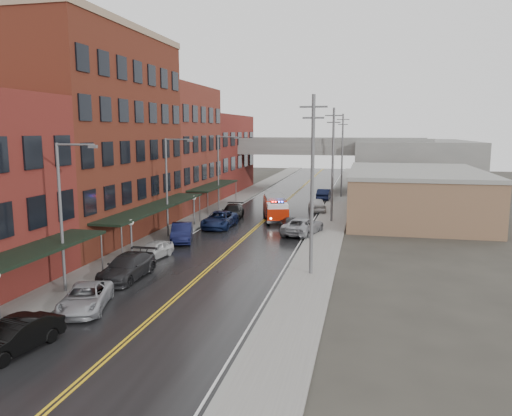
# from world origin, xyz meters

# --- Properties ---
(ground) EXTENTS (220.00, 220.00, 0.00)m
(ground) POSITION_xyz_m (0.00, 0.00, 0.00)
(ground) COLOR #2D2B26
(ground) RESTS_ON ground
(road) EXTENTS (11.00, 160.00, 0.02)m
(road) POSITION_xyz_m (0.00, 30.00, 0.01)
(road) COLOR black
(road) RESTS_ON ground
(sidewalk_left) EXTENTS (3.00, 160.00, 0.15)m
(sidewalk_left) POSITION_xyz_m (-7.30, 30.00, 0.07)
(sidewalk_left) COLOR slate
(sidewalk_left) RESTS_ON ground
(sidewalk_right) EXTENTS (3.00, 160.00, 0.15)m
(sidewalk_right) POSITION_xyz_m (7.30, 30.00, 0.07)
(sidewalk_right) COLOR slate
(sidewalk_right) RESTS_ON ground
(curb_left) EXTENTS (0.30, 160.00, 0.15)m
(curb_left) POSITION_xyz_m (-5.65, 30.00, 0.07)
(curb_left) COLOR gray
(curb_left) RESTS_ON ground
(curb_right) EXTENTS (0.30, 160.00, 0.15)m
(curb_right) POSITION_xyz_m (5.65, 30.00, 0.07)
(curb_right) COLOR gray
(curb_right) RESTS_ON ground
(brick_building_b) EXTENTS (9.00, 20.00, 18.00)m
(brick_building_b) POSITION_xyz_m (-13.30, 23.00, 9.00)
(brick_building_b) COLOR #552216
(brick_building_b) RESTS_ON ground
(brick_building_c) EXTENTS (9.00, 15.00, 15.00)m
(brick_building_c) POSITION_xyz_m (-13.30, 40.50, 7.50)
(brick_building_c) COLOR maroon
(brick_building_c) RESTS_ON ground
(brick_building_far) EXTENTS (9.00, 20.00, 12.00)m
(brick_building_far) POSITION_xyz_m (-13.30, 58.00, 6.00)
(brick_building_far) COLOR maroon
(brick_building_far) RESTS_ON ground
(tan_building) EXTENTS (14.00, 22.00, 5.00)m
(tan_building) POSITION_xyz_m (16.00, 40.00, 2.50)
(tan_building) COLOR brown
(tan_building) RESTS_ON ground
(right_far_block) EXTENTS (18.00, 30.00, 8.00)m
(right_far_block) POSITION_xyz_m (18.00, 70.00, 4.00)
(right_far_block) COLOR slate
(right_far_block) RESTS_ON ground
(awning_0) EXTENTS (2.60, 16.00, 3.09)m
(awning_0) POSITION_xyz_m (-7.49, 4.00, 2.99)
(awning_0) COLOR black
(awning_0) RESTS_ON ground
(awning_1) EXTENTS (2.60, 18.00, 3.09)m
(awning_1) POSITION_xyz_m (-7.49, 23.00, 2.99)
(awning_1) COLOR black
(awning_1) RESTS_ON ground
(awning_2) EXTENTS (2.60, 13.00, 3.09)m
(awning_2) POSITION_xyz_m (-7.49, 40.50, 2.99)
(awning_2) COLOR black
(awning_2) RESTS_ON ground
(globe_lamp_1) EXTENTS (0.44, 0.44, 3.12)m
(globe_lamp_1) POSITION_xyz_m (-6.40, 16.00, 2.31)
(globe_lamp_1) COLOR #59595B
(globe_lamp_1) RESTS_ON ground
(globe_lamp_2) EXTENTS (0.44, 0.44, 3.12)m
(globe_lamp_2) POSITION_xyz_m (-6.40, 30.00, 2.31)
(globe_lamp_2) COLOR #59595B
(globe_lamp_2) RESTS_ON ground
(street_lamp_0) EXTENTS (2.64, 0.22, 9.00)m
(street_lamp_0) POSITION_xyz_m (-6.55, 8.00, 5.19)
(street_lamp_0) COLOR #59595B
(street_lamp_0) RESTS_ON ground
(street_lamp_1) EXTENTS (2.64, 0.22, 9.00)m
(street_lamp_1) POSITION_xyz_m (-6.55, 24.00, 5.19)
(street_lamp_1) COLOR #59595B
(street_lamp_1) RESTS_ON ground
(street_lamp_2) EXTENTS (2.64, 0.22, 9.00)m
(street_lamp_2) POSITION_xyz_m (-6.55, 40.00, 5.19)
(street_lamp_2) COLOR #59595B
(street_lamp_2) RESTS_ON ground
(utility_pole_0) EXTENTS (1.80, 0.24, 12.00)m
(utility_pole_0) POSITION_xyz_m (7.20, 15.00, 6.31)
(utility_pole_0) COLOR #59595B
(utility_pole_0) RESTS_ON ground
(utility_pole_1) EXTENTS (1.80, 0.24, 12.00)m
(utility_pole_1) POSITION_xyz_m (7.20, 35.00, 6.31)
(utility_pole_1) COLOR #59595B
(utility_pole_1) RESTS_ON ground
(utility_pole_2) EXTENTS (1.80, 0.24, 12.00)m
(utility_pole_2) POSITION_xyz_m (7.20, 55.00, 6.31)
(utility_pole_2) COLOR #59595B
(utility_pole_2) RESTS_ON ground
(overpass) EXTENTS (40.00, 10.00, 7.50)m
(overpass) POSITION_xyz_m (0.00, 62.00, 5.99)
(overpass) COLOR slate
(overpass) RESTS_ON ground
(fire_truck) EXTENTS (4.22, 7.39, 2.57)m
(fire_truck) POSITION_xyz_m (1.16, 34.83, 1.39)
(fire_truck) COLOR #AE1E08
(fire_truck) RESTS_ON ground
(parked_car_left_1) EXTENTS (2.31, 4.71, 1.49)m
(parked_car_left_1) POSITION_xyz_m (-4.20, 0.30, 0.74)
(parked_car_left_1) COLOR black
(parked_car_left_1) RESTS_ON ground
(parked_car_left_2) EXTENTS (3.57, 5.31, 1.35)m
(parked_car_left_2) POSITION_xyz_m (-4.10, 5.80, 0.68)
(parked_car_left_2) COLOR #95979C
(parked_car_left_2) RESTS_ON ground
(parked_car_left_3) EXTENTS (2.28, 5.53, 1.60)m
(parked_car_left_3) POSITION_xyz_m (-4.53, 11.55, 0.80)
(parked_car_left_3) COLOR black
(parked_car_left_3) RESTS_ON ground
(parked_car_left_4) EXTENTS (2.14, 4.10, 1.33)m
(parked_car_left_4) POSITION_xyz_m (-5.00, 16.87, 0.67)
(parked_car_left_4) COLOR #B9B9B9
(parked_car_left_4) RESTS_ON ground
(parked_car_left_5) EXTENTS (3.12, 5.23, 1.63)m
(parked_car_left_5) POSITION_xyz_m (-5.00, 22.80, 0.81)
(parked_car_left_5) COLOR black
(parked_car_left_5) RESTS_ON ground
(parked_car_left_6) EXTENTS (2.72, 5.84, 1.62)m
(parked_car_left_6) POSITION_xyz_m (-3.60, 29.65, 0.81)
(parked_car_left_6) COLOR #111D42
(parked_car_left_6) RESTS_ON ground
(parked_car_left_7) EXTENTS (2.77, 5.58, 1.56)m
(parked_car_left_7) POSITION_xyz_m (-3.66, 34.80, 0.78)
(parked_car_left_7) COLOR black
(parked_car_left_7) RESTS_ON ground
(parked_car_right_0) EXTENTS (3.96, 6.21, 1.60)m
(parked_car_right_0) POSITION_xyz_m (5.00, 28.20, 0.80)
(parked_car_right_0) COLOR gray
(parked_car_right_0) RESTS_ON ground
(parked_car_right_1) EXTENTS (3.03, 4.95, 1.34)m
(parked_car_right_1) POSITION_xyz_m (3.60, 29.80, 0.67)
(parked_car_right_1) COLOR #252427
(parked_car_right_1) RESTS_ON ground
(parked_car_right_2) EXTENTS (2.73, 5.11, 1.65)m
(parked_car_right_2) POSITION_xyz_m (5.00, 41.80, 0.83)
(parked_car_right_2) COLOR silver
(parked_car_right_2) RESTS_ON ground
(parked_car_right_3) EXTENTS (1.84, 4.92, 1.61)m
(parked_car_right_3) POSITION_xyz_m (5.00, 52.01, 0.80)
(parked_car_right_3) COLOR black
(parked_car_right_3) RESTS_ON ground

